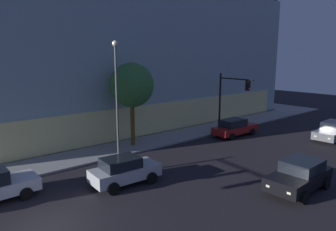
# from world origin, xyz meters

# --- Properties ---
(ground_plane) EXTENTS (120.00, 120.00, 0.00)m
(ground_plane) POSITION_xyz_m (0.00, 0.00, 0.00)
(ground_plane) COLOR black
(modern_building) EXTENTS (37.85, 22.25, 17.70)m
(modern_building) POSITION_xyz_m (15.86, 21.01, 8.77)
(modern_building) COLOR #4C4C51
(modern_building) RESTS_ON ground
(traffic_light_far_corner) EXTENTS (0.61, 4.17, 5.65)m
(traffic_light_far_corner) POSITION_xyz_m (19.44, 5.78, 3.93)
(traffic_light_far_corner) COLOR black
(traffic_light_far_corner) RESTS_ON sidewalk_corner
(street_lamp_sidewalk) EXTENTS (0.44, 0.44, 8.38)m
(street_lamp_sidewalk) POSITION_xyz_m (7.74, 6.95, 5.37)
(street_lamp_sidewalk) COLOR #5C5C5C
(street_lamp_sidewalk) RESTS_ON sidewalk_corner
(sidewalk_tree) EXTENTS (3.60, 3.60, 6.78)m
(sidewalk_tree) POSITION_xyz_m (9.88, 8.18, 5.10)
(sidewalk_tree) COLOR brown
(sidewalk_tree) RESTS_ON sidewalk_corner
(car_silver) EXTENTS (4.11, 2.14, 1.66)m
(car_silver) POSITION_xyz_m (5.16, 1.96, 0.86)
(car_silver) COLOR #B7BABF
(car_silver) RESTS_ON ground
(car_black) EXTENTS (4.53, 2.26, 1.69)m
(car_black) POSITION_xyz_m (12.26, -4.99, 0.87)
(car_black) COLOR black
(car_black) RESTS_ON ground
(car_red) EXTENTS (4.80, 2.10, 1.63)m
(car_red) POSITION_xyz_m (19.16, 4.90, 0.83)
(car_red) COLOR maroon
(car_red) RESTS_ON ground
(car_grey) EXTENTS (4.88, 2.29, 1.63)m
(car_grey) POSITION_xyz_m (24.90, -1.69, 0.83)
(car_grey) COLOR slate
(car_grey) RESTS_ON ground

